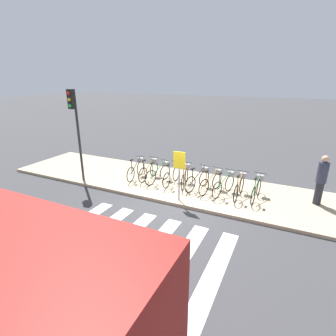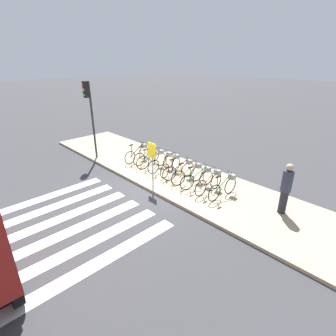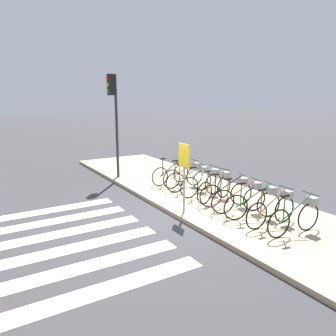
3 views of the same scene
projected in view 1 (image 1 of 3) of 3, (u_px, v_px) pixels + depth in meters
ground_plane at (174, 206)px, 9.39m from camera, size 120.00×120.00×0.00m
sidewalk at (191, 187)px, 10.85m from camera, size 16.94×3.48×0.12m
road_crosswalk at (73, 309)px, 5.21m from camera, size 4.95×8.00×0.01m
parked_bicycle_0 at (137, 168)px, 11.61m from camera, size 0.46×1.57×0.97m
parked_bicycle_1 at (150, 169)px, 11.52m from camera, size 0.46×1.57×0.97m
parked_bicycle_2 at (159, 172)px, 11.15m from camera, size 0.57×1.53×0.97m
parked_bicycle_3 at (173, 174)px, 10.96m from camera, size 0.46×1.57×0.97m
parked_bicycle_4 at (185, 176)px, 10.76m from camera, size 0.51×1.54×0.97m
parked_bicycle_5 at (199, 178)px, 10.47m from camera, size 0.62×1.50×0.97m
parked_bicycle_6 at (212, 181)px, 10.19m from camera, size 0.60×1.52×0.97m
parked_bicycle_7 at (225, 183)px, 9.97m from camera, size 0.59×1.52×0.97m
parked_bicycle_8 at (240, 186)px, 9.76m from camera, size 0.46×1.57×0.97m
parked_bicycle_9 at (257, 188)px, 9.56m from camera, size 0.46×1.57×0.97m
pedestrian at (321, 179)px, 9.00m from camera, size 0.34×0.34×1.78m
traffic_light at (75, 117)px, 10.51m from camera, size 0.24×0.40×3.82m
sign_post at (179, 168)px, 9.16m from camera, size 0.44×0.07×1.84m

